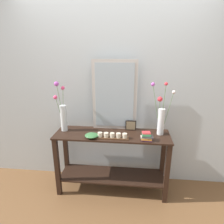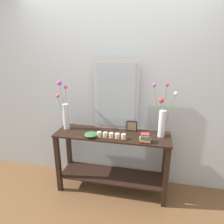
{
  "view_description": "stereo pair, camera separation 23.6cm",
  "coord_description": "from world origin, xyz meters",
  "px_view_note": "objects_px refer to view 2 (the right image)",
  "views": [
    {
      "loc": [
        0.23,
        -2.23,
        1.85
      ],
      "look_at": [
        0.0,
        0.0,
        1.11
      ],
      "focal_mm": 31.3,
      "sensor_mm": 36.0,
      "label": 1
    },
    {
      "loc": [
        0.46,
        -2.2,
        1.85
      ],
      "look_at": [
        0.0,
        0.0,
        1.11
      ],
      "focal_mm": 31.3,
      "sensor_mm": 36.0,
      "label": 2
    }
  ],
  "objects_px": {
    "console_table": "(112,156)",
    "vase_right": "(162,119)",
    "mirror_leaning": "(116,96)",
    "picture_frame_small": "(132,126)",
    "tall_vase_left": "(65,112)",
    "book_stack": "(145,138)",
    "candle_tray": "(111,136)",
    "decorative_bowl": "(91,134)"
  },
  "relations": [
    {
      "from": "vase_right",
      "to": "book_stack",
      "type": "distance_m",
      "value": 0.32
    },
    {
      "from": "vase_right",
      "to": "candle_tray",
      "type": "height_order",
      "value": "vase_right"
    },
    {
      "from": "console_table",
      "to": "decorative_bowl",
      "type": "xyz_separation_m",
      "value": [
        -0.23,
        -0.13,
        0.35
      ]
    },
    {
      "from": "vase_right",
      "to": "console_table",
      "type": "bearing_deg",
      "value": -174.15
    },
    {
      "from": "vase_right",
      "to": "picture_frame_small",
      "type": "height_order",
      "value": "vase_right"
    },
    {
      "from": "console_table",
      "to": "vase_right",
      "type": "distance_m",
      "value": 0.81
    },
    {
      "from": "tall_vase_left",
      "to": "vase_right",
      "type": "relative_size",
      "value": 0.97
    },
    {
      "from": "console_table",
      "to": "picture_frame_small",
      "type": "xyz_separation_m",
      "value": [
        0.23,
        0.14,
        0.39
      ]
    },
    {
      "from": "decorative_bowl",
      "to": "picture_frame_small",
      "type": "bearing_deg",
      "value": 30.5
    },
    {
      "from": "console_table",
      "to": "picture_frame_small",
      "type": "relative_size",
      "value": 10.45
    },
    {
      "from": "console_table",
      "to": "picture_frame_small",
      "type": "bearing_deg",
      "value": 31.44
    },
    {
      "from": "mirror_leaning",
      "to": "picture_frame_small",
      "type": "xyz_separation_m",
      "value": [
        0.22,
        -0.04,
        -0.38
      ]
    },
    {
      "from": "mirror_leaning",
      "to": "book_stack",
      "type": "relative_size",
      "value": 6.19
    },
    {
      "from": "mirror_leaning",
      "to": "decorative_bowl",
      "type": "bearing_deg",
      "value": -128.06
    },
    {
      "from": "console_table",
      "to": "mirror_leaning",
      "type": "bearing_deg",
      "value": 85.79
    },
    {
      "from": "console_table",
      "to": "decorative_bowl",
      "type": "height_order",
      "value": "decorative_bowl"
    },
    {
      "from": "decorative_bowl",
      "to": "mirror_leaning",
      "type": "bearing_deg",
      "value": 51.94
    },
    {
      "from": "console_table",
      "to": "candle_tray",
      "type": "relative_size",
      "value": 3.68
    },
    {
      "from": "console_table",
      "to": "vase_right",
      "type": "xyz_separation_m",
      "value": [
        0.6,
        0.06,
        0.55
      ]
    },
    {
      "from": "mirror_leaning",
      "to": "tall_vase_left",
      "type": "relative_size",
      "value": 1.41
    },
    {
      "from": "mirror_leaning",
      "to": "vase_right",
      "type": "bearing_deg",
      "value": -11.72
    },
    {
      "from": "mirror_leaning",
      "to": "tall_vase_left",
      "type": "height_order",
      "value": "mirror_leaning"
    },
    {
      "from": "picture_frame_small",
      "to": "book_stack",
      "type": "relative_size",
      "value": 0.95
    },
    {
      "from": "candle_tray",
      "to": "mirror_leaning",
      "type": "bearing_deg",
      "value": 90.34
    },
    {
      "from": "mirror_leaning",
      "to": "tall_vase_left",
      "type": "bearing_deg",
      "value": -168.26
    },
    {
      "from": "tall_vase_left",
      "to": "candle_tray",
      "type": "height_order",
      "value": "tall_vase_left"
    },
    {
      "from": "mirror_leaning",
      "to": "vase_right",
      "type": "distance_m",
      "value": 0.64
    },
    {
      "from": "mirror_leaning",
      "to": "book_stack",
      "type": "bearing_deg",
      "value": -38.23
    },
    {
      "from": "mirror_leaning",
      "to": "picture_frame_small",
      "type": "bearing_deg",
      "value": -10.51
    },
    {
      "from": "picture_frame_small",
      "to": "decorative_bowl",
      "type": "relative_size",
      "value": 0.84
    },
    {
      "from": "console_table",
      "to": "book_stack",
      "type": "bearing_deg",
      "value": -18.15
    },
    {
      "from": "console_table",
      "to": "picture_frame_small",
      "type": "height_order",
      "value": "picture_frame_small"
    },
    {
      "from": "candle_tray",
      "to": "book_stack",
      "type": "distance_m",
      "value": 0.4
    },
    {
      "from": "candle_tray",
      "to": "book_stack",
      "type": "relative_size",
      "value": 2.7
    },
    {
      "from": "vase_right",
      "to": "picture_frame_small",
      "type": "distance_m",
      "value": 0.41
    },
    {
      "from": "picture_frame_small",
      "to": "book_stack",
      "type": "bearing_deg",
      "value": -56.13
    },
    {
      "from": "book_stack",
      "to": "picture_frame_small",
      "type": "bearing_deg",
      "value": 123.87
    },
    {
      "from": "decorative_bowl",
      "to": "book_stack",
      "type": "distance_m",
      "value": 0.65
    },
    {
      "from": "candle_tray",
      "to": "picture_frame_small",
      "type": "height_order",
      "value": "picture_frame_small"
    },
    {
      "from": "console_table",
      "to": "candle_tray",
      "type": "distance_m",
      "value": 0.37
    },
    {
      "from": "console_table",
      "to": "candle_tray",
      "type": "xyz_separation_m",
      "value": [
        0.02,
        -0.12,
        0.35
      ]
    },
    {
      "from": "decorative_bowl",
      "to": "book_stack",
      "type": "xyz_separation_m",
      "value": [
        0.65,
        -0.01,
        0.02
      ]
    }
  ]
}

